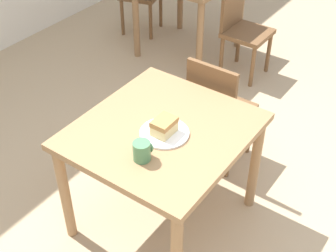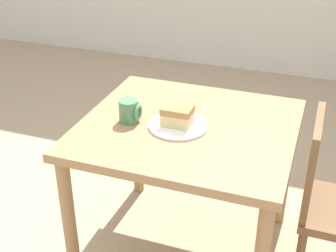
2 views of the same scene
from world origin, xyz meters
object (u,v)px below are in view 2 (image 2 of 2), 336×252
at_px(dining_table_near, 188,144).
at_px(plate, 178,126).
at_px(cake_slice, 177,116).
at_px(coffee_mug, 130,111).
at_px(chair_near_window, 332,201).

height_order(dining_table_near, plate, plate).
relative_size(plate, cake_slice, 2.04).
bearing_deg(coffee_mug, cake_slice, 5.97).
xyz_separation_m(chair_near_window, plate, (-0.69, -0.06, 0.28)).
height_order(plate, cake_slice, cake_slice).
bearing_deg(dining_table_near, plate, -133.89).
height_order(chair_near_window, plate, chair_near_window).
height_order(chair_near_window, coffee_mug, chair_near_window).
bearing_deg(plate, dining_table_near, 46.11).
xyz_separation_m(dining_table_near, coffee_mug, (-0.25, -0.06, 0.16)).
distance_m(plate, cake_slice, 0.05).
height_order(dining_table_near, chair_near_window, chair_near_window).
relative_size(cake_slice, coffee_mug, 1.25).
distance_m(chair_near_window, cake_slice, 0.77).
bearing_deg(chair_near_window, plate, 94.88).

